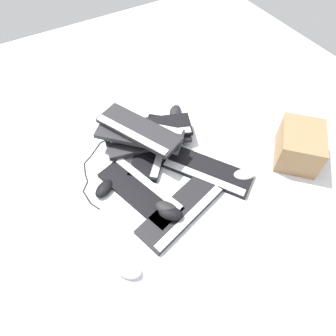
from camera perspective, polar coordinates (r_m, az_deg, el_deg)
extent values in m
plane|color=silver|center=(1.49, -2.98, -1.76)|extent=(3.20, 3.20, 0.00)
cube|color=black|center=(1.43, -5.45, -4.56)|extent=(0.27, 0.46, 0.02)
cube|color=#B2B5BA|center=(1.44, -3.89, -2.85)|extent=(0.16, 0.41, 0.01)
cube|color=black|center=(1.38, 2.39, -8.05)|extent=(0.46, 0.27, 0.02)
cube|color=#B2B5BA|center=(1.35, 4.21, -9.18)|extent=(0.41, 0.15, 0.01)
cube|color=black|center=(1.51, 7.54, -0.44)|extent=(0.37, 0.45, 0.02)
cube|color=#B2B5BA|center=(1.47, 6.78, -1.70)|extent=(0.26, 0.37, 0.01)
cube|color=black|center=(1.60, -2.96, 4.29)|extent=(0.41, 0.43, 0.02)
cube|color=#B2B5BA|center=(1.58, -0.99, 4.32)|extent=(0.31, 0.33, 0.01)
cube|color=#232326|center=(1.59, -3.81, 5.47)|extent=(0.46, 0.24, 0.02)
cube|color=silver|center=(1.62, -4.36, 7.24)|extent=(0.42, 0.13, 0.01)
cube|color=black|center=(1.60, -3.50, 7.53)|extent=(0.46, 0.30, 0.02)
cube|color=silver|center=(1.55, -3.27, 6.44)|extent=(0.40, 0.19, 0.01)
cube|color=#232326|center=(1.54, -5.42, 6.44)|extent=(0.42, 0.42, 0.02)
cube|color=silver|center=(1.56, -4.82, 8.28)|extent=(0.32, 0.32, 0.01)
cube|color=#232326|center=(1.52, -5.60, 7.34)|extent=(0.32, 0.46, 0.02)
cube|color=silver|center=(1.48, -6.98, 6.42)|extent=(0.21, 0.39, 0.01)
ellipsoid|color=black|center=(1.77, 1.41, 10.67)|extent=(0.12, 0.13, 0.04)
ellipsoid|color=black|center=(1.33, 0.53, -8.63)|extent=(0.13, 0.12, 0.04)
ellipsoid|color=#B7B7BC|center=(1.27, -7.54, -18.73)|extent=(0.12, 0.13, 0.04)
ellipsoid|color=black|center=(1.46, -12.05, -3.87)|extent=(0.13, 0.11, 0.04)
ellipsoid|color=black|center=(1.71, 0.77, 8.82)|extent=(0.12, 0.07, 0.04)
ellipsoid|color=black|center=(1.34, -0.21, -7.77)|extent=(0.11, 0.13, 0.04)
ellipsoid|color=#B7B7BC|center=(1.52, 14.32, -1.29)|extent=(0.13, 0.11, 0.04)
cylinder|color=black|center=(1.63, -6.81, 4.58)|extent=(0.02, 0.08, 0.01)
cylinder|color=black|center=(1.67, -8.83, 5.75)|extent=(0.08, 0.07, 0.01)
cylinder|color=black|center=(1.67, -11.62, 5.38)|extent=(0.08, 0.02, 0.01)
cylinder|color=black|center=(1.64, -13.62, 3.56)|extent=(0.08, 0.07, 0.01)
cylinder|color=black|center=(1.60, -15.06, 1.63)|extent=(0.05, 0.04, 0.01)
cylinder|color=black|center=(1.57, -15.60, -0.02)|extent=(0.03, 0.07, 0.01)
cylinder|color=black|center=(1.54, -15.31, -1.69)|extent=(0.01, 0.05, 0.01)
cylinder|color=black|center=(1.51, -15.48, -3.32)|extent=(0.05, 0.05, 0.01)
cylinder|color=black|center=(1.47, -15.21, -5.37)|extent=(0.01, 0.08, 0.01)
cylinder|color=black|center=(1.44, -13.73, -7.05)|extent=(0.03, 0.05, 0.01)
sphere|color=black|center=(1.60, -6.43, 3.63)|extent=(0.01, 0.01, 0.01)
sphere|color=black|center=(1.65, -7.18, 5.50)|extent=(0.01, 0.01, 0.01)
sphere|color=black|center=(1.68, -10.46, 6.00)|extent=(0.01, 0.01, 0.01)
sphere|color=black|center=(1.66, -12.80, 4.76)|extent=(0.01, 0.01, 0.01)
sphere|color=black|center=(1.62, -14.46, 2.33)|extent=(0.01, 0.01, 0.01)
sphere|color=black|center=(1.59, -15.66, 0.92)|extent=(0.01, 0.01, 0.01)
sphere|color=black|center=(1.55, -15.53, -0.97)|extent=(0.01, 0.01, 0.01)
sphere|color=black|center=(1.52, -15.09, -2.41)|extent=(0.01, 0.01, 0.01)
sphere|color=black|center=(1.49, -15.87, -4.25)|extent=(0.01, 0.01, 0.01)
sphere|color=black|center=(1.45, -14.52, -6.52)|extent=(0.01, 0.01, 0.01)
sphere|color=black|center=(1.42, -12.94, -7.58)|extent=(0.01, 0.01, 0.01)
cube|color=olive|center=(1.64, 23.76, 3.94)|extent=(0.32, 0.32, 0.18)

